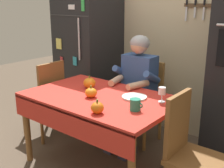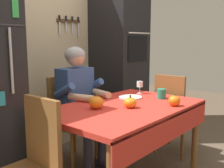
% 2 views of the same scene
% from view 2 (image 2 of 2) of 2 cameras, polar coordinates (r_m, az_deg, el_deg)
% --- Properties ---
extents(back_wall_assembly, '(3.70, 0.13, 2.60)m').
position_cam_2_polar(back_wall_assembly, '(3.25, -14.67, 8.80)').
color(back_wall_assembly, '#BCAD89').
rests_on(back_wall_assembly, ground).
extents(wall_oven, '(0.60, 0.64, 2.10)m').
position_cam_2_polar(wall_oven, '(3.69, 1.57, 5.20)').
color(wall_oven, black).
rests_on(wall_oven, ground).
extents(dining_table, '(1.40, 0.90, 0.74)m').
position_cam_2_polar(dining_table, '(2.37, 3.10, -6.63)').
color(dining_table, brown).
rests_on(dining_table, ground).
extents(chair_behind_person, '(0.40, 0.40, 0.93)m').
position_cam_2_polar(chair_behind_person, '(2.95, -9.28, -6.54)').
color(chair_behind_person, '#9E6B33').
rests_on(chair_behind_person, ground).
extents(seated_person, '(0.47, 0.55, 1.25)m').
position_cam_2_polar(seated_person, '(2.76, -6.84, -2.74)').
color(seated_person, '#38384C').
rests_on(seated_person, ground).
extents(chair_left_side, '(0.40, 0.40, 0.93)m').
position_cam_2_polar(chair_left_side, '(1.92, -16.84, -15.60)').
color(chair_left_side, brown).
rests_on(chair_left_side, ground).
extents(chair_right_side, '(0.40, 0.40, 0.93)m').
position_cam_2_polar(chair_right_side, '(3.16, 12.83, -5.59)').
color(chair_right_side, brown).
rests_on(chair_right_side, ground).
extents(coffee_mug, '(0.12, 0.09, 0.10)m').
position_cam_2_polar(coffee_mug, '(2.68, 10.44, -2.03)').
color(coffee_mug, '#237F66').
rests_on(coffee_mug, dining_table).
extents(wine_glass, '(0.06, 0.06, 0.14)m').
position_cam_2_polar(wine_glass, '(2.89, 5.91, -0.20)').
color(wine_glass, white).
rests_on(wine_glass, dining_table).
extents(pumpkin_large, '(0.12, 0.12, 0.13)m').
position_cam_2_polar(pumpkin_large, '(2.25, -3.36, -3.91)').
color(pumpkin_large, orange).
rests_on(pumpkin_large, dining_table).
extents(pumpkin_medium, '(0.10, 0.10, 0.11)m').
position_cam_2_polar(pumpkin_medium, '(2.40, 13.08, -3.47)').
color(pumpkin_medium, orange).
rests_on(pumpkin_medium, dining_table).
extents(pumpkin_small, '(0.11, 0.11, 0.11)m').
position_cam_2_polar(pumpkin_small, '(2.28, 3.88, -3.97)').
color(pumpkin_small, orange).
rests_on(pumpkin_small, dining_table).
extents(serving_tray, '(0.23, 0.23, 0.02)m').
position_cam_2_polar(serving_tray, '(2.68, 3.93, -2.83)').
color(serving_tray, silver).
rests_on(serving_tray, dining_table).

